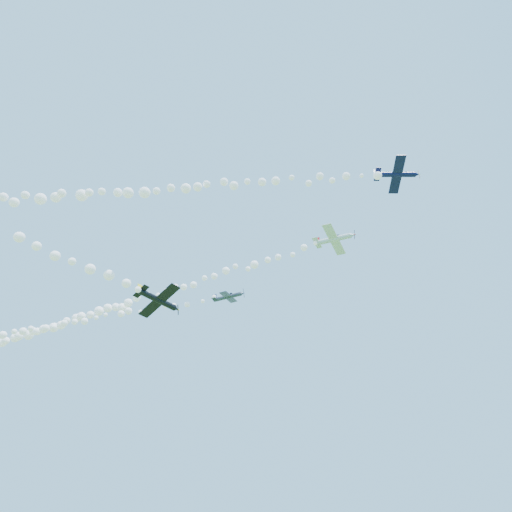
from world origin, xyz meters
The scene contains 7 objects.
plane_white centered at (16.53, -2.55, 48.23)m, with size 7.68×7.98×3.01m.
smoke_trail_white centered at (-29.26, -3.67, 47.95)m, with size 87.00×4.86×3.20m, color white, non-canonical shape.
plane_navy centered at (30.04, -13.81, 46.89)m, with size 6.30×6.63×2.47m.
smoke_trail_navy centered at (-4.98, -29.75, 46.70)m, with size 66.75×31.67×2.58m, color white, non-canonical shape.
plane_grey centered at (-6.46, -0.27, 44.47)m, with size 6.65×6.88×2.16m.
smoke_trail_grey centered at (-45.58, -8.77, 44.05)m, with size 74.42×18.08×3.05m, color white, non-canonical shape.
plane_black centered at (-7.34, -18.05, 34.87)m, with size 8.09×7.80×2.76m.
Camera 1 is at (33.11, -60.11, 2.00)m, focal length 30.00 mm.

